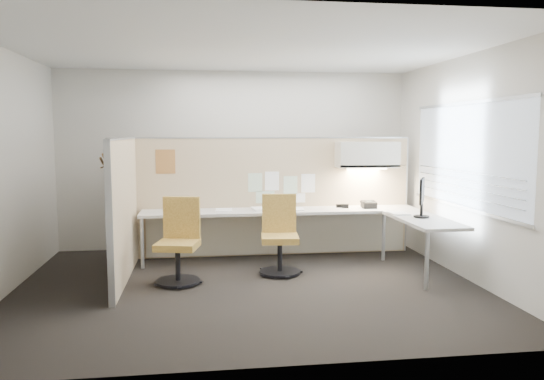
{
  "coord_description": "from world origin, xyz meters",
  "views": [
    {
      "loc": [
        -0.57,
        -6.2,
        1.83
      ],
      "look_at": [
        0.4,
        0.8,
        1.07
      ],
      "focal_mm": 35.0,
      "sensor_mm": 36.0,
      "label": 1
    }
  ],
  "objects": [
    {
      "name": "paper_stack_2",
      "position": [
        0.3,
        1.25,
        0.75
      ],
      "size": [
        0.27,
        0.33,
        0.04
      ],
      "primitive_type": "cube",
      "rotation": [
        0.0,
        0.0,
        0.15
      ],
      "color": "white",
      "rests_on": "desk"
    },
    {
      "name": "chair_right",
      "position": [
        0.46,
        0.54,
        0.47
      ],
      "size": [
        0.53,
        0.55,
        1.01
      ],
      "rotation": [
        0.0,
        0.0,
        -0.1
      ],
      "color": "black",
      "rests_on": "floor"
    },
    {
      "name": "chair_left",
      "position": [
        -0.83,
        0.27,
        0.48
      ],
      "size": [
        0.57,
        0.59,
        1.03
      ],
      "rotation": [
        0.0,
        0.0,
        -0.22
      ],
      "color": "black",
      "rests_on": "floor"
    },
    {
      "name": "wall_back",
      "position": [
        0.0,
        2.25,
        1.4
      ],
      "size": [
        5.5,
        0.02,
        2.8
      ],
      "primitive_type": "cube",
      "color": "beige",
      "rests_on": "ground"
    },
    {
      "name": "desk",
      "position": [
        0.93,
        1.13,
        0.6
      ],
      "size": [
        4.0,
        2.07,
        0.73
      ],
      "color": "beige",
      "rests_on": "floor"
    },
    {
      "name": "monitor",
      "position": [
        2.3,
        0.31,
        1.02
      ],
      "size": [
        0.25,
        0.44,
        0.51
      ],
      "rotation": [
        0.0,
        0.0,
        1.09
      ],
      "color": "black",
      "rests_on": "desk"
    },
    {
      "name": "coat_hook",
      "position": [
        -1.58,
        -0.26,
        1.42
      ],
      "size": [
        0.18,
        0.43,
        1.31
      ],
      "color": "silver",
      "rests_on": "partition_left"
    },
    {
      "name": "window_pane",
      "position": [
        2.73,
        0.0,
        1.55
      ],
      "size": [
        0.01,
        2.8,
        1.3
      ],
      "primitive_type": "cube",
      "color": "#9FAAB9",
      "rests_on": "wall_right"
    },
    {
      "name": "stapler",
      "position": [
        1.51,
        1.38,
        0.76
      ],
      "size": [
        0.14,
        0.06,
        0.05
      ],
      "primitive_type": "cube",
      "rotation": [
        0.0,
        0.0,
        0.11
      ],
      "color": "black",
      "rests_on": "desk"
    },
    {
      "name": "wall_front",
      "position": [
        0.0,
        -2.25,
        1.4
      ],
      "size": [
        5.5,
        0.02,
        2.8
      ],
      "primitive_type": "cube",
      "color": "beige",
      "rests_on": "ground"
    },
    {
      "name": "paper_stack_4",
      "position": [
        2.12,
        0.64,
        0.74
      ],
      "size": [
        0.25,
        0.31,
        0.02
      ],
      "primitive_type": "cube",
      "rotation": [
        0.0,
        0.0,
        0.06
      ],
      "color": "white",
      "rests_on": "desk"
    },
    {
      "name": "floor",
      "position": [
        0.0,
        0.0,
        -0.01
      ],
      "size": [
        5.5,
        4.5,
        0.01
      ],
      "primitive_type": "cube",
      "color": "black",
      "rests_on": "ground"
    },
    {
      "name": "paper_stack_0",
      "position": [
        -0.89,
        1.31,
        0.75
      ],
      "size": [
        0.24,
        0.31,
        0.04
      ],
      "primitive_type": "cube",
      "rotation": [
        0.0,
        0.0,
        0.03
      ],
      "color": "white",
      "rests_on": "desk"
    },
    {
      "name": "ceiling",
      "position": [
        0.0,
        0.0,
        2.8
      ],
      "size": [
        5.5,
        4.5,
        0.01
      ],
      "primitive_type": "cube",
      "color": "white",
      "rests_on": "wall_back"
    },
    {
      "name": "overhead_bin",
      "position": [
        1.9,
        1.39,
        1.51
      ],
      "size": [
        0.9,
        0.36,
        0.38
      ],
      "primitive_type": "cube",
      "color": "beige",
      "rests_on": "partition_back"
    },
    {
      "name": "wall_right",
      "position": [
        2.75,
        0.0,
        1.4
      ],
      "size": [
        0.02,
        4.5,
        2.8
      ],
      "primitive_type": "cube",
      "color": "beige",
      "rests_on": "ground"
    },
    {
      "name": "task_light_strip",
      "position": [
        1.9,
        1.39,
        1.3
      ],
      "size": [
        0.6,
        0.06,
        0.02
      ],
      "primitive_type": "cube",
      "color": "#FFEABF",
      "rests_on": "overhead_bin"
    },
    {
      "name": "pinned_papers",
      "position": [
        0.63,
        1.57,
        1.03
      ],
      "size": [
        1.01,
        0.0,
        0.47
      ],
      "color": "#8CBF8C",
      "rests_on": "partition_back"
    },
    {
      "name": "phone",
      "position": [
        1.89,
        1.26,
        0.78
      ],
      "size": [
        0.21,
        0.2,
        0.12
      ],
      "rotation": [
        0.0,
        0.0,
        -0.01
      ],
      "color": "black",
      "rests_on": "desk"
    },
    {
      "name": "partition_left",
      "position": [
        -1.5,
        0.5,
        0.88
      ],
      "size": [
        0.06,
        2.2,
        1.75
      ],
      "primitive_type": "cube",
      "color": "#C5AE89",
      "rests_on": "floor"
    },
    {
      "name": "paper_stack_3",
      "position": [
        0.8,
        1.26,
        0.74
      ],
      "size": [
        0.26,
        0.32,
        0.01
      ],
      "primitive_type": "cube",
      "rotation": [
        0.0,
        0.0,
        -0.11
      ],
      "color": "white",
      "rests_on": "desk"
    },
    {
      "name": "poster",
      "position": [
        -1.05,
        1.57,
        1.42
      ],
      "size": [
        0.28,
        0.0,
        0.35
      ],
      "primitive_type": "cube",
      "color": "orange",
      "rests_on": "partition_back"
    },
    {
      "name": "wall_left",
      "position": [
        -2.75,
        0.0,
        1.4
      ],
      "size": [
        0.02,
        4.5,
        2.8
      ],
      "primitive_type": "cube",
      "color": "beige",
      "rests_on": "ground"
    },
    {
      "name": "partition_back",
      "position": [
        0.55,
        1.6,
        0.88
      ],
      "size": [
        4.1,
        0.06,
        1.75
      ],
      "primitive_type": "cube",
      "color": "#C5AE89",
      "rests_on": "floor"
    },
    {
      "name": "paper_stack_1",
      "position": [
        -0.23,
        1.24,
        0.74
      ],
      "size": [
        0.25,
        0.31,
        0.02
      ],
      "primitive_type": "cube",
      "rotation": [
        0.0,
        0.0,
        -0.06
      ],
      "color": "white",
      "rests_on": "desk"
    },
    {
      "name": "tape_dispenser",
      "position": [
        1.56,
        1.31,
        0.76
      ],
      "size": [
        0.11,
        0.09,
        0.06
      ],
      "primitive_type": "cube",
      "rotation": [
        0.0,
        0.0,
        -0.28
      ],
      "color": "black",
      "rests_on": "desk"
    }
  ]
}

